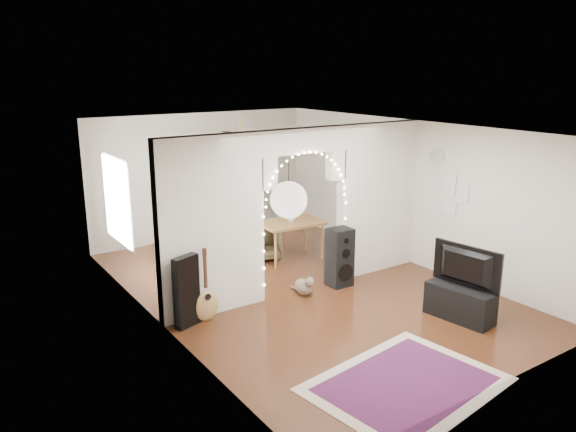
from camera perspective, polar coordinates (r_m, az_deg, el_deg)
floor at (r=9.60m, az=1.40°, el=-7.31°), size 7.50×7.50×0.00m
ceiling at (r=8.94m, az=1.51°, el=8.94°), size 5.00×7.50×0.02m
wall_back at (r=12.35m, az=-8.74°, el=4.08°), size 5.00×0.02×2.70m
wall_front at (r=6.64m, az=20.74°, el=-6.15°), size 5.00×0.02×2.70m
wall_left at (r=8.03m, az=-13.23°, el=-1.96°), size 0.02×7.50×2.70m
wall_right at (r=10.78m, az=12.34°, el=2.36°), size 0.02×7.50×2.70m
divider_wall at (r=9.16m, az=1.46°, el=0.98°), size 5.00×0.20×2.70m
fairy_lights at (r=9.02m, az=1.94°, el=1.59°), size 1.64×0.04×1.60m
window at (r=9.66m, az=-16.99°, el=1.52°), size 0.04×1.20×1.40m
wall_clock at (r=10.24m, az=14.92°, el=5.82°), size 0.03×0.31×0.31m
picture_frames at (r=10.09m, az=16.39°, el=2.12°), size 0.02×0.50×0.70m
paper_lantern at (r=5.99m, az=0.06°, el=1.65°), size 0.40×0.40×0.40m
ceiling_fan at (r=10.65m, az=-4.84°, el=8.22°), size 1.10×1.10×0.30m
area_rug at (r=7.04m, az=11.93°, el=-16.35°), size 2.41×1.94×0.02m
guitar_case at (r=8.19m, az=-10.28°, el=-7.56°), size 0.43×0.26×1.06m
acoustic_guitar at (r=8.35m, az=-8.32°, el=-7.89°), size 0.39×0.18×0.95m
tabby_cat at (r=9.26m, az=1.65°, el=-7.15°), size 0.26×0.56×0.37m
floor_speaker at (r=9.58m, az=5.27°, el=-4.20°), size 0.40×0.36×1.01m
media_console at (r=8.76m, az=17.06°, el=-8.46°), size 0.54×1.05×0.50m
tv at (r=8.56m, az=17.34°, el=-5.01°), size 0.30×1.08×0.62m
bookcase at (r=12.02m, az=-7.33°, el=0.49°), size 1.33×0.57×1.33m
dining_table at (r=10.79m, az=0.33°, el=-0.94°), size 1.26×0.89×0.76m
flower_vase at (r=10.75m, az=0.33°, el=-0.08°), size 0.20×0.20×0.19m
dining_chair_left at (r=12.05m, az=-5.58°, el=-1.50°), size 0.52×0.54×0.48m
dining_chair_right at (r=10.93m, az=-2.47°, el=-2.93°), size 0.74×0.75×0.57m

